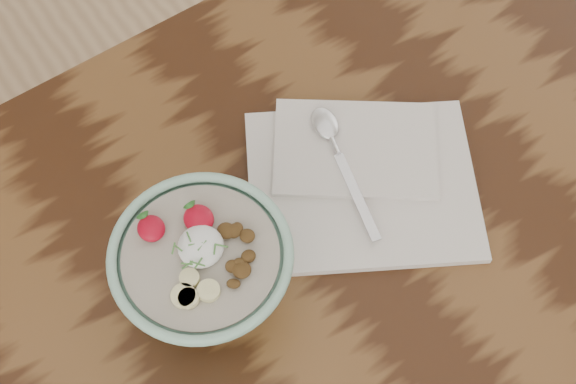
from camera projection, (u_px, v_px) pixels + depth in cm
name	position (u px, v px, depth cm)	size (l,w,h in cm)	color
table	(369.00, 314.00, 95.31)	(160.00, 90.00, 75.00)	#341B0D
breakfast_bowl	(204.00, 270.00, 81.33)	(18.35, 18.35, 12.02)	#90C2AA
napkin	(361.00, 177.00, 92.66)	(33.15, 31.37, 1.60)	silver
spoon	(333.00, 141.00, 93.41)	(6.74, 18.28, 0.96)	silver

